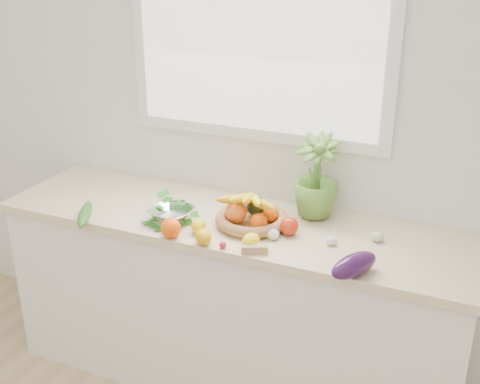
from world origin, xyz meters
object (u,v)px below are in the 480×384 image
at_px(fruit_basket, 251,215).
at_px(cucumber, 85,214).
at_px(colander_with_spinach, 171,210).
at_px(eggplant, 354,265).
at_px(apple, 289,226).
at_px(potted_herb, 316,175).

bearing_deg(fruit_basket, cucumber, -160.57).
distance_m(fruit_basket, colander_with_spinach, 0.37).
distance_m(eggplant, colander_with_spinach, 0.90).
height_order(apple, fruit_basket, fruit_basket).
bearing_deg(cucumber, eggplant, 0.00).
bearing_deg(cucumber, fruit_basket, 19.43).
height_order(apple, colander_with_spinach, colander_with_spinach).
bearing_deg(colander_with_spinach, cucumber, -158.95).
xyz_separation_m(eggplant, fruit_basket, (-0.54, 0.26, 0.00)).
distance_m(potted_herb, fruit_basket, 0.35).
bearing_deg(potted_herb, cucumber, -154.77).
bearing_deg(apple, potted_herb, 78.66).
relative_size(apple, potted_herb, 0.22).
height_order(apple, eggplant, eggplant).
distance_m(cucumber, fruit_basket, 0.77).
xyz_separation_m(eggplant, cucumber, (-1.26, 0.00, -0.02)).
height_order(cucumber, potted_herb, potted_herb).
height_order(eggplant, potted_herb, potted_herb).
bearing_deg(colander_with_spinach, potted_herb, 27.78).
distance_m(apple, eggplant, 0.41).
distance_m(cucumber, colander_with_spinach, 0.40).
relative_size(potted_herb, colander_with_spinach, 1.67).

